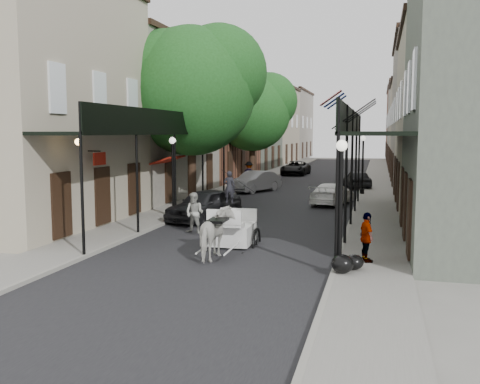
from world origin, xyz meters
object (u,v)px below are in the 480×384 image
Objects in this scene: lamppost_right_far at (363,164)px; pedestrian_walking at (195,213)px; pedestrian_sidewalk_right at (367,237)px; car_left_far at (296,168)px; lamppost_left at (173,176)px; horse at (217,234)px; car_right_far at (357,179)px; lamppost_right_near at (341,204)px; tree_near at (200,86)px; car_right_near at (332,194)px; pedestrian_sidewalk_left at (249,174)px; car_left_mid at (255,182)px; carriage at (236,214)px; car_left_near at (204,205)px; tree_far at (257,109)px.

pedestrian_walking is at bearing -112.13° from lamppost_right_far.
pedestrian_walking is 7.76m from pedestrian_sidewalk_right.
pedestrian_sidewalk_right is at bearing -74.75° from car_left_far.
lamppost_left reaches higher than pedestrian_sidewalk_right.
horse is 23.77m from car_right_far.
tree_near is at bearing 124.27° from lamppost_right_near.
pedestrian_sidewalk_left is at bearing -39.58° from car_right_near.
lamppost_left is 2.09× the size of pedestrian_sidewalk_left.
car_left_mid is at bearing 109.35° from lamppost_right_near.
car_right_far is (5.60, 19.52, -0.16)m from pedestrian_walking.
pedestrian_sidewalk_left is (-0.00, 11.14, -5.48)m from tree_near.
carriage is at bearing -46.65° from lamppost_left.
car_left_mid is at bearing 110.39° from car_left_near.
lamppost_left reaches higher than carriage.
tree_far is 18.57m from lamppost_left.
tree_near is 15.72m from car_right_far.
lamppost_right_far is 4.76m from car_right_far.
carriage is (-4.00, 3.55, -0.99)m from lamppost_right_near.
tree_far is 2.32× the size of lamppost_right_far.
lamppost_right_near is 0.95× the size of car_right_far.
car_left_mid is (1.15, -2.97, -0.30)m from pedestrian_sidewalk_left.
lamppost_right_near is 0.86× the size of car_left_mid.
pedestrian_walking is (-6.10, -15.00, -1.23)m from lamppost_right_far.
lamppost_left is at bearing -71.96° from car_left_mid.
carriage is 0.64× the size of car_left_near.
car_left_mid reaches higher than car_right_far.
carriage is 5.24m from pedestrian_sidewalk_right.
pedestrian_sidewalk_left is 12.42m from car_left_far.
lamppost_right_far is 0.89× the size of car_right_near.
tree_near reaches higher than car_left_far.
horse is (-3.93, -19.00, -1.23)m from lamppost_right_far.
pedestrian_sidewalk_right is (4.65, 0.27, 0.06)m from horse.
car_left_near is at bearing -119.26° from lamppost_right_far.
pedestrian_sidewalk_left is 0.41× the size of car_left_mid.
car_right_near is (6.80, -8.21, -0.40)m from pedestrian_sidewalk_left.
car_left_near is (-7.41, 6.77, -0.15)m from pedestrian_sidewalk_right.
tree_far reaches higher than car_right_far.
carriage reaches higher than pedestrian_walking.
lamppost_left is (0.15, -18.18, -3.79)m from tree_far.
pedestrian_sidewalk_left is at bearing 90.37° from lamppost_left.
horse is at bearing -68.68° from tree_near.
car_left_near is at bearing -86.92° from car_left_far.
carriage is 20.23m from pedestrian_sidewalk_left.
lamppost_right_near is 10.55m from car_left_near.
tree_near reaches higher than pedestrian_sidewalk_left.
car_left_mid is at bearing -88.59° from car_left_far.
car_left_mid is (-3.15, 16.80, -0.35)m from carriage.
carriage is 0.57× the size of car_left_far.
car_left_mid is at bearing -32.07° from car_right_near.
pedestrian_walking is (-6.10, 5.00, -1.23)m from lamppost_right_near.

